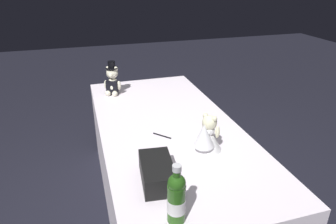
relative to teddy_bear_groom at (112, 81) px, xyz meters
The scene contains 7 objects.
ground_plane 1.14m from the teddy_bear_groom, 157.66° to the right, with size 12.00×12.00×0.00m, color black.
reception_table 0.90m from the teddy_bear_groom, 157.66° to the right, with size 2.01×0.93×0.74m, color white.
teddy_bear_groom is the anchor object (origin of this frame).
teddy_bear_bride 1.15m from the teddy_bear_groom, 158.74° to the right, with size 0.19×0.21×0.23m.
champagne_bottle 1.56m from the teddy_bear_groom, behind, with size 0.08×0.08×0.28m.
signing_pen 0.87m from the teddy_bear_groom, 166.44° to the right, with size 0.11×0.10×0.01m.
gift_case_black 1.28m from the teddy_bear_groom, behind, with size 0.31×0.19×0.11m.
Camera 1 is at (-1.80, 0.54, 1.71)m, focal length 32.42 mm.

